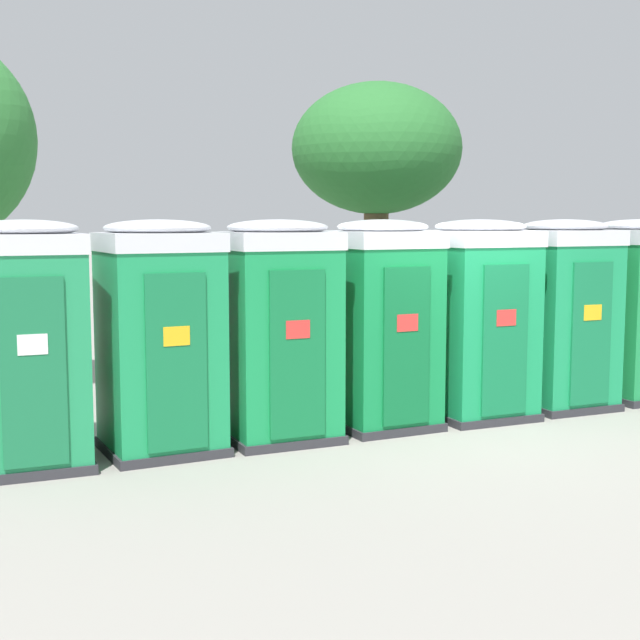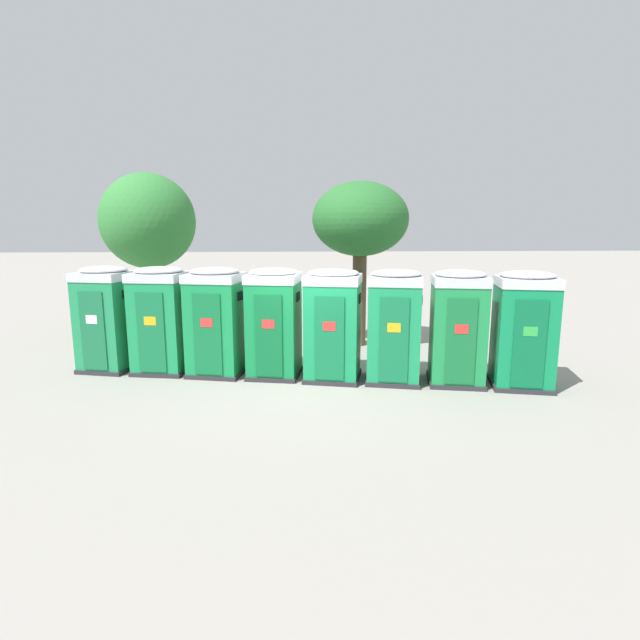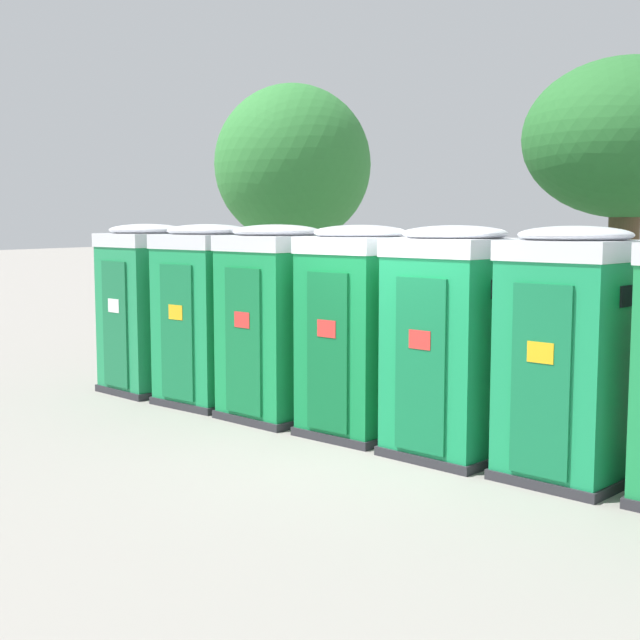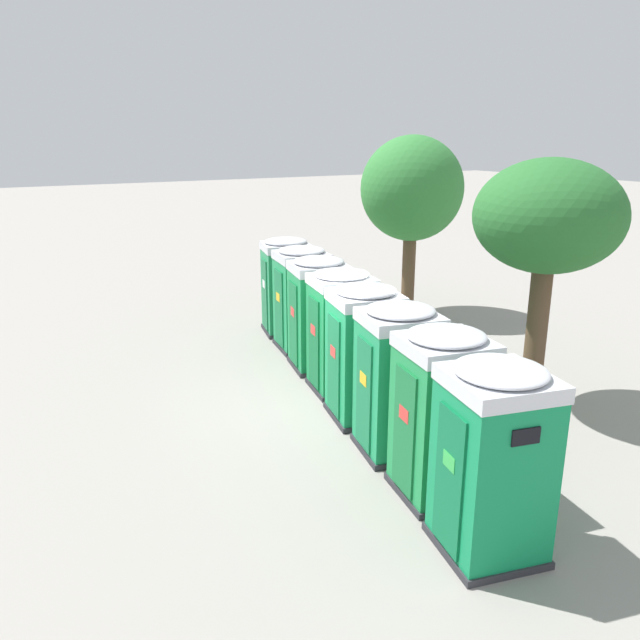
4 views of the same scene
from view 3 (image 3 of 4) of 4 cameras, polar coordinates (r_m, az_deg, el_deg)
The scene contains 9 objects.
ground_plane at distance 10.21m, azimuth 3.97°, elevation -8.33°, with size 120.00×120.00×0.00m, color gray.
portapotty_0 at distance 13.70m, azimuth -10.96°, elevation 0.79°, with size 1.42×1.44×2.54m.
portapotty_1 at distance 12.64m, azimuth -7.16°, elevation 0.40°, with size 1.42×1.39×2.54m.
portapotty_2 at distance 11.61m, azimuth -2.81°, elevation -0.09°, with size 1.47×1.44×2.54m.
portapotty_3 at distance 10.71m, azimuth 2.53°, elevation -0.64°, with size 1.37×1.40×2.54m.
portapotty_4 at distance 9.84m, azimuth 8.51°, elevation -1.32°, with size 1.47×1.44×2.54m.
portapotty_5 at distance 9.18m, azimuth 15.78°, elevation -2.05°, with size 1.43×1.43×2.54m.
street_tree_0 at distance 16.85m, azimuth -1.76°, elevation 9.80°, with size 2.91×2.91×5.11m.
street_tree_1 at distance 12.65m, azimuth 19.06°, elevation 10.66°, with size 2.74×2.74×4.73m.
Camera 3 is at (4.47, -8.80, 2.59)m, focal length 50.00 mm.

